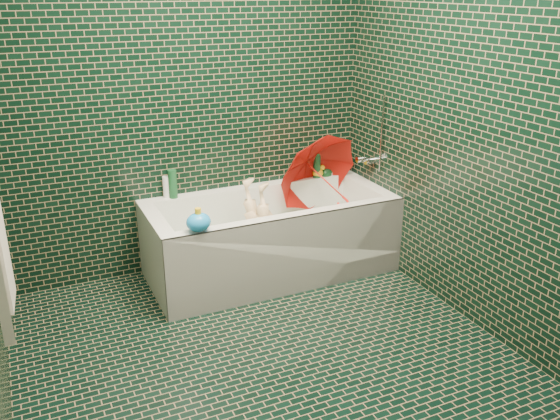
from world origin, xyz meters
name	(u,v)px	position (x,y,z in m)	size (l,w,h in m)	color
floor	(271,364)	(0.00, 0.00, 0.00)	(2.80, 2.80, 0.00)	black
wall_back	(186,94)	(0.00, 1.40, 1.25)	(2.80, 2.80, 0.00)	black
wall_front	(479,261)	(0.00, -1.40, 1.25)	(2.80, 2.80, 0.00)	black
wall_right	(483,117)	(1.30, 0.00, 1.25)	(2.80, 2.80, 0.00)	black
bathtub	(271,245)	(0.45, 1.01, 0.21)	(1.70, 0.75, 0.55)	white
bath_mat	(271,251)	(0.45, 1.02, 0.16)	(1.35, 0.47, 0.01)	green
water	(270,233)	(0.45, 1.02, 0.30)	(1.48, 0.53, 0.00)	silver
faucet	(373,155)	(1.26, 1.02, 0.77)	(0.18, 0.19, 0.55)	silver
child	(263,236)	(0.37, 0.98, 0.31)	(0.29, 0.19, 0.81)	beige
umbrella	(326,181)	(0.93, 1.09, 0.59)	(0.64, 0.64, 0.56)	red
soap_bottle_a	(335,175)	(1.13, 1.33, 0.55)	(0.09, 0.09, 0.24)	white
soap_bottle_b	(344,173)	(1.22, 1.33, 0.55)	(0.08, 0.08, 0.18)	#551C6B
soap_bottle_c	(331,176)	(1.09, 1.32, 0.55)	(0.14, 0.14, 0.18)	#154B26
bottle_right_tall	(317,164)	(0.97, 1.33, 0.66)	(0.06, 0.06, 0.22)	#154B26
bottle_right_pump	(342,163)	(1.19, 1.32, 0.64)	(0.05, 0.05, 0.17)	silver
bottle_left_tall	(173,184)	(-0.14, 1.34, 0.65)	(0.06, 0.06, 0.20)	#154B26
bottle_left_short	(167,187)	(-0.18, 1.37, 0.63)	(0.05, 0.05, 0.15)	white
rubber_duck	(319,172)	(0.99, 1.33, 0.59)	(0.11, 0.07, 0.09)	yellow
bath_toy	(199,222)	(-0.17, 0.69, 0.61)	(0.18, 0.16, 0.15)	#1B8FF5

